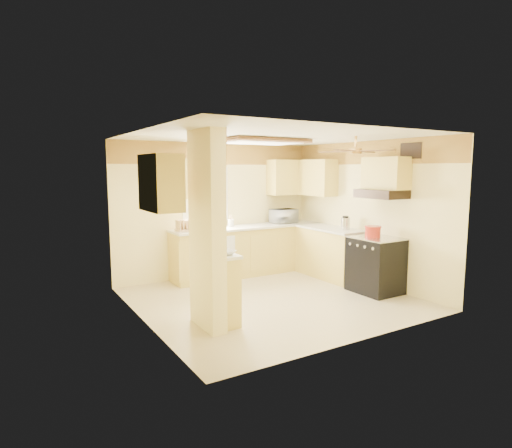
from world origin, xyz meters
TOP-DOWN VIEW (x-y plane):
  - floor at (0.00, 0.00)m, footprint 4.00×4.00m
  - ceiling at (0.00, 0.00)m, footprint 4.00×4.00m
  - wall_back at (0.00, 1.90)m, footprint 4.00×0.00m
  - wall_front at (0.00, -1.90)m, footprint 4.00×0.00m
  - wall_left at (-2.00, 0.00)m, footprint 0.00×3.80m
  - wall_right at (2.00, 0.00)m, footprint 0.00×3.80m
  - wallpaper_border at (0.00, 1.88)m, footprint 4.00×0.02m
  - partition_column at (-1.35, -0.55)m, footprint 0.20×0.70m
  - partition_ledge at (-1.13, -0.55)m, footprint 0.25×0.55m
  - ledge_top at (-1.13, -0.55)m, footprint 0.28×0.58m
  - lower_cabinets_back at (0.50, 1.60)m, footprint 3.00×0.60m
  - lower_cabinets_right at (1.70, 0.60)m, footprint 0.60×1.40m
  - countertop_back at (0.50, 1.59)m, footprint 3.04×0.64m
  - countertop_right at (1.69, 0.60)m, footprint 0.64×1.44m
  - dishwasher_panel at (-0.25, 1.29)m, footprint 0.58×0.02m
  - window at (-0.25, 1.89)m, footprint 0.92×0.02m
  - upper_cab_back_left at (-0.85, 1.72)m, footprint 0.60×0.35m
  - upper_cab_back_right at (1.55, 1.72)m, footprint 0.90×0.35m
  - upper_cab_right at (1.82, 1.25)m, footprint 0.35×1.00m
  - upper_cab_left_wall at (-1.82, -0.25)m, footprint 0.35×0.75m
  - upper_cab_over_stove at (1.82, -0.55)m, footprint 0.35×0.76m
  - stove at (1.67, -0.55)m, footprint 0.68×0.77m
  - range_hood at (1.74, -0.55)m, footprint 0.50×0.76m
  - poster_menu at (-1.24, -0.55)m, footprint 0.02×0.42m
  - poster_nashville at (-1.24, -0.55)m, footprint 0.02×0.42m
  - ceiling_light_panel at (0.10, 0.50)m, footprint 1.35×0.95m
  - ceiling_fan at (1.00, -0.70)m, footprint 1.15×1.15m
  - vent_grate at (1.98, -0.90)m, footprint 0.02×0.40m
  - microwave at (1.33, 1.60)m, footprint 0.51×0.35m
  - bowl at (-1.13, -0.65)m, footprint 0.27×0.27m
  - dutch_oven at (1.65, -0.48)m, footprint 0.27×0.27m
  - kettle at (1.74, 0.26)m, footprint 0.16×0.16m
  - dish_rack at (-0.78, 1.56)m, footprint 0.35×0.26m
  - utensil_crock at (0.17, 1.66)m, footprint 0.11×0.11m

SIDE VIEW (x-z plane):
  - floor at x=0.00m, z-range 0.00..0.00m
  - dishwasher_panel at x=-0.25m, z-range 0.03..0.83m
  - partition_ledge at x=-1.13m, z-range 0.00..0.90m
  - lower_cabinets_back at x=0.50m, z-range 0.00..0.90m
  - lower_cabinets_right at x=1.70m, z-range 0.00..0.90m
  - stove at x=1.67m, z-range 0.00..0.92m
  - ledge_top at x=-1.13m, z-range 0.90..0.94m
  - countertop_back at x=0.50m, z-range 0.90..0.94m
  - countertop_right at x=1.69m, z-range 0.90..0.94m
  - bowl at x=-1.13m, z-range 0.94..1.00m
  - dutch_oven at x=1.65m, z-range 0.92..1.10m
  - dish_rack at x=-0.78m, z-range 0.91..1.11m
  - utensil_crock at x=0.17m, z-range 0.90..1.12m
  - kettle at x=1.74m, z-range 0.93..1.18m
  - microwave at x=1.33m, z-range 0.94..1.22m
  - poster_nashville at x=-1.24m, z-range 0.92..1.48m
  - wall_back at x=0.00m, z-range -0.75..3.25m
  - wall_front at x=0.00m, z-range -0.75..3.25m
  - wall_left at x=-2.00m, z-range -0.65..3.15m
  - wall_right at x=2.00m, z-range -0.65..3.15m
  - partition_column at x=-1.35m, z-range 0.00..2.50m
  - window at x=-0.25m, z-range 1.04..2.06m
  - range_hood at x=1.74m, z-range 1.55..1.69m
  - upper_cab_back_left at x=-0.85m, z-range 1.50..2.20m
  - upper_cab_back_right at x=1.55m, z-range 1.50..2.20m
  - upper_cab_right at x=1.82m, z-range 1.50..2.20m
  - upper_cab_left_wall at x=-1.82m, z-range 1.50..2.20m
  - poster_menu at x=-1.24m, z-range 1.57..2.14m
  - upper_cab_over_stove at x=1.82m, z-range 1.69..2.21m
  - ceiling_fan at x=1.00m, z-range 2.16..2.42m
  - wallpaper_border at x=0.00m, z-range 2.10..2.50m
  - vent_grate at x=1.98m, z-range 2.17..2.42m
  - ceiling_light_panel at x=0.10m, z-range 2.42..2.49m
  - ceiling at x=0.00m, z-range 2.50..2.50m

